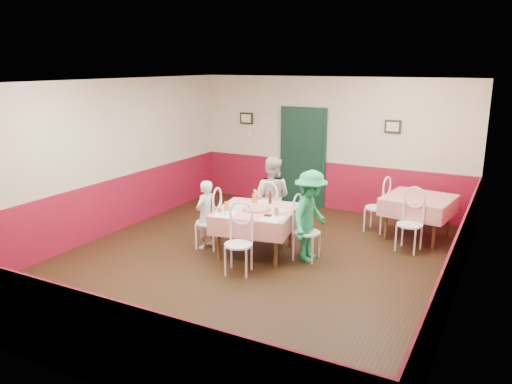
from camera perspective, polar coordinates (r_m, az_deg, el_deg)
The scene contains 39 objects.
floor at distance 8.00m, azimuth -0.44°, elevation -7.98°, with size 7.00×7.00×0.00m, color black.
ceiling at distance 7.40m, azimuth -0.48°, elevation 12.48°, with size 7.00×7.00×0.00m, color white.
back_wall at distance 10.74m, azimuth 8.47°, elevation 5.44°, with size 6.00×0.10×2.80m, color beige.
front_wall at distance 4.91m, azimuth -20.33°, elevation -6.19°, with size 6.00×0.10×2.80m, color beige.
left_wall at distance 9.36m, azimuth -16.89°, elevation 3.65°, with size 0.10×7.00×2.80m, color beige.
right_wall at distance 6.74m, azimuth 22.62°, elevation -0.91°, with size 0.10×7.00×2.80m, color beige.
wainscot_back at distance 10.90m, azimuth 8.27°, elevation 0.75°, with size 6.00×0.03×1.00m, color maroon.
wainscot_front at distance 5.29m, azimuth -19.33°, elevation -15.31°, with size 6.00×0.03×1.00m, color maroon.
wainscot_left at distance 9.55m, azimuth -16.44°, elevation -1.67°, with size 0.03×7.00×1.00m, color maroon.
wainscot_right at distance 7.02m, azimuth 21.78°, elevation -8.00°, with size 0.03×7.00×1.00m, color maroon.
door at distance 10.96m, azimuth 5.36°, elevation 3.86°, with size 0.96×0.06×2.10m, color black.
picture_left at distance 11.45m, azimuth -1.10°, elevation 8.42°, with size 0.32×0.03×0.26m, color black.
picture_right at distance 10.27m, azimuth 15.36°, elevation 7.22°, with size 0.32×0.03×0.26m, color black.
thermostat at distance 11.44m, azimuth -0.65°, elevation 6.66°, with size 0.10×0.03×0.10m, color white.
main_table at distance 8.23m, azimuth 0.00°, elevation -4.56°, with size 1.22×1.22×0.77m, color red.
second_table at distance 9.44m, azimuth 17.99°, elevation -2.77°, with size 1.12×1.12×0.77m, color red.
chair_left at distance 8.49m, azimuth -5.48°, elevation -3.48°, with size 0.42×0.42×0.90m, color white, non-canonical shape.
chair_right at distance 8.00m, azimuth 5.83°, elevation -4.64°, with size 0.42×0.42×0.90m, color white, non-canonical shape.
chair_far at distance 8.98m, azimuth 1.67°, elevation -2.42°, with size 0.42×0.42×0.90m, color white, non-canonical shape.
chair_near at distance 7.44m, azimuth -2.02°, elevation -6.04°, with size 0.42×0.42×0.90m, color white, non-canonical shape.
chair_second_a at distance 9.56m, azimuth 13.62°, elevation -1.77°, with size 0.42×0.42×0.90m, color white, non-canonical shape.
chair_second_b at distance 8.71m, azimuth 17.14°, elevation -3.61°, with size 0.42×0.42×0.90m, color white, non-canonical shape.
pizza at distance 8.07m, azimuth 0.06°, elevation -1.97°, with size 0.42×0.42×0.03m, color #B74723.
plate_left at distance 8.25m, azimuth -2.74°, elevation -1.67°, with size 0.25×0.25×0.01m, color white.
plate_right at distance 7.98m, azimuth 2.78°, elevation -2.21°, with size 0.25×0.25×0.01m, color white.
plate_far at distance 8.51m, azimuth 0.94°, elevation -1.15°, with size 0.25×0.25×0.01m, color white.
glass_a at distance 8.02m, azimuth -3.35°, elevation -1.66°, with size 0.08×0.08×0.15m, color #BF7219.
glass_b at distance 7.77m, azimuth 2.35°, elevation -2.27°, with size 0.07×0.07×0.12m, color #BF7219.
glass_c at distance 8.51m, azimuth -0.16°, elevation -0.68°, with size 0.08×0.08×0.15m, color #BF7219.
beer_bottle at distance 8.41m, azimuth 1.62°, elevation -0.66°, with size 0.06×0.06×0.21m, color #381C0A.
shaker_a at distance 7.83m, azimuth -3.97°, elevation -2.28°, with size 0.04×0.04×0.09m, color silver.
shaker_b at distance 7.80m, azimuth -3.55°, elevation -2.35°, with size 0.04×0.04×0.09m, color silver.
shaker_c at distance 7.91m, azimuth -4.21°, elevation -2.11°, with size 0.04×0.04×0.09m, color #B23319.
menu_left at distance 7.86m, azimuth -3.51°, elevation -2.54°, with size 0.30×0.40×0.00m, color white.
menu_right at distance 7.63m, azimuth 1.95°, elevation -3.04°, with size 0.30×0.40×0.00m, color white.
wallet at distance 7.75m, azimuth 1.38°, elevation -2.69°, with size 0.11×0.09×0.02m, color black.
diner_left at distance 8.47m, azimuth -5.81°, elevation -2.57°, with size 0.43×0.28×1.17m, color gray.
diner_far at distance 8.94m, azimuth 1.77°, elevation -0.59°, with size 0.71×0.56×1.47m, color gray.
diner_right at distance 7.90m, azimuth 6.23°, elevation -2.75°, with size 0.94×0.54×1.46m, color gray.
Camera 1 is at (3.51, -6.51, 3.06)m, focal length 35.00 mm.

